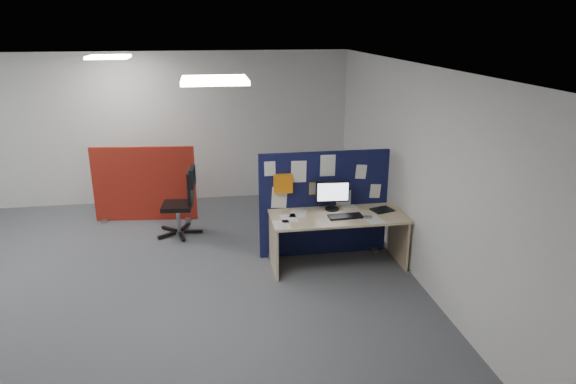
{
  "coord_description": "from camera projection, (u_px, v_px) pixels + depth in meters",
  "views": [
    {
      "loc": [
        1.9,
        -5.83,
        3.19
      ],
      "look_at": [
        2.95,
        0.63,
        1.0
      ],
      "focal_mm": 32.0,
      "sensor_mm": 36.0,
      "label": 1
    }
  ],
  "objects": [
    {
      "name": "navy_divider",
      "position": [
        322.0,
        203.0,
        7.18
      ],
      "size": [
        1.82,
        0.3,
        1.5
      ],
      "color": "#0E1333",
      "rests_on": "floor"
    },
    {
      "name": "main_desk",
      "position": [
        337.0,
        226.0,
        6.93
      ],
      "size": [
        1.8,
        0.8,
        0.73
      ],
      "color": "#D1B286",
      "rests_on": "floor"
    },
    {
      "name": "monitor_main",
      "position": [
        332.0,
        194.0,
        6.96
      ],
      "size": [
        0.46,
        0.19,
        0.4
      ],
      "rotation": [
        0.0,
        0.0,
        -0.07
      ],
      "color": "black",
      "rests_on": "main_desk"
    },
    {
      "name": "mouse",
      "position": [
        368.0,
        217.0,
        6.72
      ],
      "size": [
        0.11,
        0.08,
        0.03
      ],
      "primitive_type": "cube",
      "rotation": [
        0.0,
        0.0,
        -0.26
      ],
      "color": "gray",
      "rests_on": "main_desk"
    },
    {
      "name": "wall_right",
      "position": [
        418.0,
        175.0,
        6.44
      ],
      "size": [
        0.02,
        7.0,
        2.7
      ],
      "primitive_type": "cube",
      "color": "silver",
      "rests_on": "floor"
    },
    {
      "name": "keyboard",
      "position": [
        345.0,
        216.0,
        6.75
      ],
      "size": [
        0.46,
        0.2,
        0.02
      ],
      "primitive_type": "cube",
      "rotation": [
        0.0,
        0.0,
        0.04
      ],
      "color": "black",
      "rests_on": "main_desk"
    },
    {
      "name": "paper_tray",
      "position": [
        382.0,
        210.0,
        7.0
      ],
      "size": [
        0.33,
        0.29,
        0.01
      ],
      "primitive_type": "cube",
      "rotation": [
        0.0,
        0.0,
        0.3
      ],
      "color": "black",
      "rests_on": "main_desk"
    },
    {
      "name": "wall_back",
      "position": [
        97.0,
        131.0,
        9.03
      ],
      "size": [
        9.0,
        0.02,
        2.7
      ],
      "primitive_type": "cube",
      "color": "silver",
      "rests_on": "floor"
    },
    {
      "name": "floor",
      "position": [
        55.0,
        299.0,
        6.18
      ],
      "size": [
        9.0,
        9.0,
        0.0
      ],
      "primitive_type": "plane",
      "color": "#54565C",
      "rests_on": "ground"
    },
    {
      "name": "ceiling_lights",
      "position": [
        67.0,
        67.0,
        6.01
      ],
      "size": [
        4.1,
        4.1,
        0.04
      ],
      "color": "white",
      "rests_on": "ceiling"
    },
    {
      "name": "desk_papers",
      "position": [
        318.0,
        216.0,
        6.79
      ],
      "size": [
        1.45,
        0.89,
        0.0
      ],
      "color": "white",
      "rests_on": "main_desk"
    },
    {
      "name": "red_divider",
      "position": [
        144.0,
        185.0,
        8.47
      ],
      "size": [
        1.68,
        0.3,
        1.26
      ],
      "rotation": [
        0.0,
        0.0,
        -0.11
      ],
      "color": "maroon",
      "rests_on": "floor"
    },
    {
      "name": "ceiling",
      "position": [
        18.0,
        70.0,
        5.32
      ],
      "size": [
        9.0,
        7.0,
        0.02
      ],
      "primitive_type": "cube",
      "color": "white",
      "rests_on": "wall_back"
    },
    {
      "name": "office_chair",
      "position": [
        184.0,
        198.0,
        7.89
      ],
      "size": [
        0.69,
        0.71,
        1.06
      ],
      "rotation": [
        0.0,
        0.0,
        -0.1
      ],
      "color": "black",
      "rests_on": "floor"
    }
  ]
}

